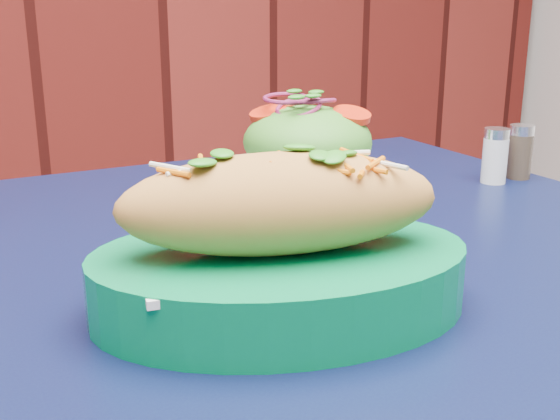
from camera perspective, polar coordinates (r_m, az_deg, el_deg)
cafe_table at (r=0.68m, az=2.46°, el=-10.09°), size 0.85×0.85×0.75m
banh_mi_basket at (r=0.50m, az=0.04°, el=-3.14°), size 0.32×0.26×0.13m
salad_plate at (r=0.85m, az=2.24°, el=4.98°), size 0.23×0.23×0.11m
salt_shaker at (r=0.91m, az=17.08°, el=4.24°), size 0.03×0.03×0.07m
pepper_shaker at (r=0.94m, az=18.92°, el=4.50°), size 0.03×0.03×0.07m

